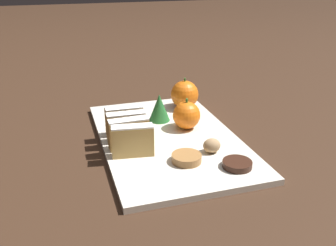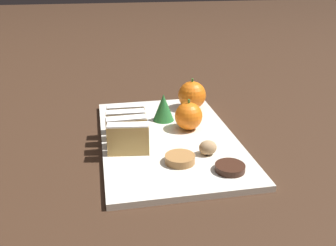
# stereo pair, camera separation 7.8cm
# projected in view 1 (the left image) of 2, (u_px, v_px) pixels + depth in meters

# --- Properties ---
(ground_plane) EXTENTS (6.00, 6.00, 0.00)m
(ground_plane) POSITION_uv_depth(u_px,v_px,m) (168.00, 141.00, 0.79)
(ground_plane) COLOR #382316
(serving_platter) EXTENTS (0.28, 0.44, 0.01)m
(serving_platter) POSITION_uv_depth(u_px,v_px,m) (168.00, 139.00, 0.79)
(serving_platter) COLOR silver
(serving_platter) RESTS_ON ground_plane
(stollen_slice_front) EXTENTS (0.08, 0.03, 0.06)m
(stollen_slice_front) POSITION_uv_depth(u_px,v_px,m) (133.00, 141.00, 0.70)
(stollen_slice_front) COLOR tan
(stollen_slice_front) RESTS_ON serving_platter
(stollen_slice_second) EXTENTS (0.08, 0.03, 0.06)m
(stollen_slice_second) POSITION_uv_depth(u_px,v_px,m) (129.00, 134.00, 0.73)
(stollen_slice_second) COLOR tan
(stollen_slice_second) RESTS_ON serving_platter
(stollen_slice_third) EXTENTS (0.08, 0.03, 0.06)m
(stollen_slice_third) POSITION_uv_depth(u_px,v_px,m) (126.00, 127.00, 0.76)
(stollen_slice_third) COLOR tan
(stollen_slice_third) RESTS_ON serving_platter
(stollen_slice_fourth) EXTENTS (0.08, 0.03, 0.06)m
(stollen_slice_fourth) POSITION_uv_depth(u_px,v_px,m) (124.00, 121.00, 0.79)
(stollen_slice_fourth) COLOR tan
(stollen_slice_fourth) RESTS_ON serving_platter
(orange_near) EXTENTS (0.06, 0.06, 0.07)m
(orange_near) POSITION_uv_depth(u_px,v_px,m) (186.00, 115.00, 0.82)
(orange_near) COLOR orange
(orange_near) RESTS_ON serving_platter
(orange_far) EXTENTS (0.07, 0.07, 0.08)m
(orange_far) POSITION_uv_depth(u_px,v_px,m) (185.00, 94.00, 0.93)
(orange_far) COLOR orange
(orange_far) RESTS_ON serving_platter
(walnut) EXTENTS (0.03, 0.03, 0.03)m
(walnut) POSITION_uv_depth(u_px,v_px,m) (212.00, 146.00, 0.72)
(walnut) COLOR tan
(walnut) RESTS_ON serving_platter
(chocolate_cookie) EXTENTS (0.05, 0.05, 0.01)m
(chocolate_cookie) POSITION_uv_depth(u_px,v_px,m) (237.00, 164.00, 0.67)
(chocolate_cookie) COLOR #381E14
(chocolate_cookie) RESTS_ON serving_platter
(gingerbread_cookie) EXTENTS (0.06, 0.06, 0.01)m
(gingerbread_cookie) POSITION_uv_depth(u_px,v_px,m) (189.00, 158.00, 0.69)
(gingerbread_cookie) COLOR #A3703D
(gingerbread_cookie) RESTS_ON serving_platter
(evergreen_sprig) EXTENTS (0.05, 0.05, 0.06)m
(evergreen_sprig) POSITION_uv_depth(u_px,v_px,m) (159.00, 108.00, 0.86)
(evergreen_sprig) COLOR #23662D
(evergreen_sprig) RESTS_ON serving_platter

